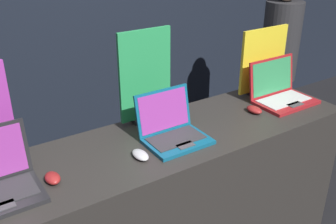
% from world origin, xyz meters
% --- Properties ---
extents(wall_back, '(8.00, 0.05, 2.80)m').
position_xyz_m(wall_back, '(0.00, 1.90, 1.40)').
color(wall_back, black).
rests_on(wall_back, ground_plane).
extents(display_counter, '(2.21, 0.60, 0.92)m').
position_xyz_m(display_counter, '(0.00, 0.30, 0.46)').
color(display_counter, '#282623').
rests_on(display_counter, ground_plane).
extents(mouse_front, '(0.06, 0.10, 0.04)m').
position_xyz_m(mouse_front, '(-0.65, 0.24, 0.94)').
color(mouse_front, maroon).
rests_on(mouse_front, display_counter).
extents(laptop_middle, '(0.33, 0.29, 0.25)m').
position_xyz_m(laptop_middle, '(0.00, 0.28, 0.98)').
color(laptop_middle, '#0F5170').
rests_on(laptop_middle, display_counter).
extents(mouse_middle, '(0.07, 0.12, 0.03)m').
position_xyz_m(mouse_middle, '(-0.23, 0.21, 0.93)').
color(mouse_middle, '#B2B2B7').
rests_on(mouse_middle, display_counter).
extents(promo_stand_middle, '(0.32, 0.07, 0.53)m').
position_xyz_m(promo_stand_middle, '(0.00, 0.55, 1.18)').
color(promo_stand_middle, black).
rests_on(promo_stand_middle, display_counter).
extents(laptop_back, '(0.38, 0.29, 0.26)m').
position_xyz_m(laptop_back, '(0.86, 0.31, 0.98)').
color(laptop_back, maroon).
rests_on(laptop_back, display_counter).
extents(mouse_back, '(0.07, 0.11, 0.04)m').
position_xyz_m(mouse_back, '(0.60, 0.27, 0.94)').
color(mouse_back, maroon).
rests_on(mouse_back, display_counter).
extents(promo_stand_back, '(0.38, 0.07, 0.44)m').
position_xyz_m(promo_stand_back, '(0.86, 0.49, 1.13)').
color(promo_stand_back, black).
rests_on(promo_stand_back, display_counter).
extents(person_bystander, '(0.30, 0.30, 1.60)m').
position_xyz_m(person_bystander, '(1.49, 0.90, 0.83)').
color(person_bystander, '#282833').
rests_on(person_bystander, ground_plane).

